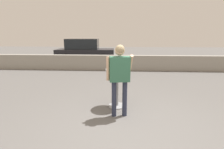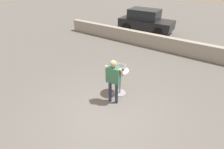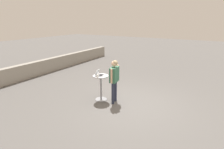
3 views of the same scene
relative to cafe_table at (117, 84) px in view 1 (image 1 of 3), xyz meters
The scene contains 7 objects.
ground_plane 1.35m from the cafe_table, 77.61° to the right, with size 50.00×50.00×0.00m, color #5B5956.
pavement_kerb 4.95m from the cafe_table, 86.99° to the left, with size 14.55×0.35×0.80m.
cafe_table is the anchor object (origin of this frame).
laptop 0.46m from the cafe_table, 101.61° to the left, with size 0.36×0.34×0.22m.
coffee_mug 0.51m from the cafe_table, behind, with size 0.11×0.08×0.11m.
standing_person 0.72m from the cafe_table, 82.93° to the right, with size 0.60×0.42×1.66m.
parked_car_near_street 7.94m from the cafe_table, 108.17° to the left, with size 3.94×1.89×1.61m.
Camera 1 is at (-0.13, -3.18, 1.86)m, focal length 28.00 mm.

